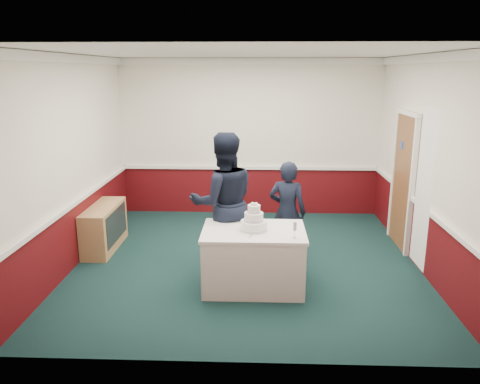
{
  "coord_description": "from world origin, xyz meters",
  "views": [
    {
      "loc": [
        0.15,
        -6.51,
        2.78
      ],
      "look_at": [
        -0.09,
        -0.1,
        1.1
      ],
      "focal_mm": 35.0,
      "sensor_mm": 36.0,
      "label": 1
    }
  ],
  "objects_px": {
    "champagne_flute": "(295,227)",
    "person_woman": "(287,212)",
    "person_man": "(223,202)",
    "sideboard": "(104,227)",
    "wedding_cake": "(254,222)",
    "cake_table": "(254,258)",
    "cake_knife": "(251,235)"
  },
  "relations": [
    {
      "from": "sideboard",
      "to": "cake_table",
      "type": "bearing_deg",
      "value": -28.18
    },
    {
      "from": "wedding_cake",
      "to": "cake_table",
      "type": "bearing_deg",
      "value": -90.0
    },
    {
      "from": "sideboard",
      "to": "champagne_flute",
      "type": "xyz_separation_m",
      "value": [
        2.89,
        -1.56,
        0.58
      ]
    },
    {
      "from": "person_man",
      "to": "person_woman",
      "type": "bearing_deg",
      "value": -175.79
    },
    {
      "from": "sideboard",
      "to": "wedding_cake",
      "type": "relative_size",
      "value": 3.3
    },
    {
      "from": "person_man",
      "to": "person_woman",
      "type": "xyz_separation_m",
      "value": [
        0.92,
        0.32,
        -0.22
      ]
    },
    {
      "from": "person_woman",
      "to": "wedding_cake",
      "type": "bearing_deg",
      "value": 78.08
    },
    {
      "from": "cake_table",
      "to": "person_woman",
      "type": "height_order",
      "value": "person_woman"
    },
    {
      "from": "sideboard",
      "to": "cake_knife",
      "type": "xyz_separation_m",
      "value": [
        2.36,
        -1.48,
        0.44
      ]
    },
    {
      "from": "sideboard",
      "to": "cake_table",
      "type": "xyz_separation_m",
      "value": [
        2.39,
        -1.28,
        0.05
      ]
    },
    {
      "from": "cake_table",
      "to": "person_man",
      "type": "height_order",
      "value": "person_man"
    },
    {
      "from": "champagne_flute",
      "to": "person_man",
      "type": "xyz_separation_m",
      "value": [
        -0.93,
        0.86,
        0.06
      ]
    },
    {
      "from": "sideboard",
      "to": "champagne_flute",
      "type": "relative_size",
      "value": 5.85
    },
    {
      "from": "cake_table",
      "to": "person_man",
      "type": "bearing_deg",
      "value": 126.65
    },
    {
      "from": "sideboard",
      "to": "person_woman",
      "type": "distance_m",
      "value": 2.93
    },
    {
      "from": "cake_table",
      "to": "champagne_flute",
      "type": "relative_size",
      "value": 6.44
    },
    {
      "from": "sideboard",
      "to": "cake_table",
      "type": "height_order",
      "value": "cake_table"
    },
    {
      "from": "cake_table",
      "to": "sideboard",
      "type": "bearing_deg",
      "value": 151.82
    },
    {
      "from": "sideboard",
      "to": "person_woman",
      "type": "xyz_separation_m",
      "value": [
        2.87,
        -0.38,
        0.41
      ]
    },
    {
      "from": "champagne_flute",
      "to": "person_woman",
      "type": "distance_m",
      "value": 1.19
    },
    {
      "from": "sideboard",
      "to": "wedding_cake",
      "type": "xyz_separation_m",
      "value": [
        2.39,
        -1.28,
        0.55
      ]
    },
    {
      "from": "champagne_flute",
      "to": "person_man",
      "type": "height_order",
      "value": "person_man"
    },
    {
      "from": "cake_table",
      "to": "champagne_flute",
      "type": "distance_m",
      "value": 0.78
    },
    {
      "from": "sideboard",
      "to": "person_man",
      "type": "height_order",
      "value": "person_man"
    },
    {
      "from": "person_man",
      "to": "person_woman",
      "type": "relative_size",
      "value": 1.3
    },
    {
      "from": "sideboard",
      "to": "person_woman",
      "type": "height_order",
      "value": "person_woman"
    },
    {
      "from": "wedding_cake",
      "to": "champagne_flute",
      "type": "xyz_separation_m",
      "value": [
        0.5,
        -0.28,
        0.03
      ]
    },
    {
      "from": "wedding_cake",
      "to": "person_woman",
      "type": "bearing_deg",
      "value": 61.68
    },
    {
      "from": "wedding_cake",
      "to": "cake_knife",
      "type": "relative_size",
      "value": 1.65
    },
    {
      "from": "cake_table",
      "to": "cake_knife",
      "type": "relative_size",
      "value": 6.0
    },
    {
      "from": "wedding_cake",
      "to": "sideboard",
      "type": "bearing_deg",
      "value": 151.82
    },
    {
      "from": "person_man",
      "to": "cake_knife",
      "type": "bearing_deg",
      "value": 102.27
    }
  ]
}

